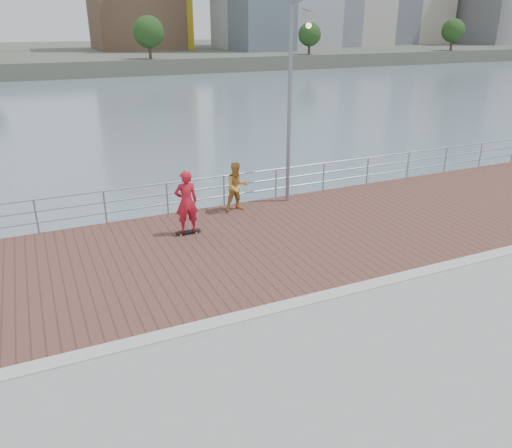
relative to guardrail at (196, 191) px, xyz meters
name	(u,v)px	position (x,y,z in m)	size (l,w,h in m)	color
water	(290,376)	(0.00, -7.00, -2.69)	(400.00, 400.00, 0.00)	slate
brick_lane	(233,246)	(0.00, -3.40, -0.68)	(40.00, 6.80, 0.02)	brown
curb	(292,304)	(0.00, -7.00, -0.66)	(40.00, 0.40, 0.06)	#B7B5AD
far_shore	(41,54)	(0.00, 115.50, -1.44)	(320.00, 95.00, 2.50)	#4C5142
guardrail	(196,191)	(0.00, 0.00, 0.00)	(39.06, 0.06, 1.13)	#8C9EA8
street_lamp	(298,66)	(3.30, -0.99, 4.07)	(0.49, 1.42, 6.70)	gray
skateboard	(188,232)	(-0.94, -1.98, -0.60)	(0.78, 0.23, 0.09)	black
skateboarder	(186,202)	(-0.94, -1.98, 0.38)	(0.70, 0.46, 1.93)	red
bystander	(237,187)	(1.25, -0.67, 0.18)	(0.83, 0.64, 1.70)	gold
shoreline_trees	(159,33)	(16.71, 70.00, 3.74)	(169.82, 5.07, 6.76)	#473323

